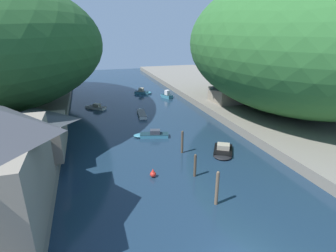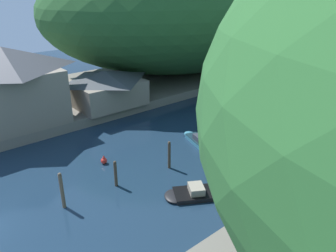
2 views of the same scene
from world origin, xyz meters
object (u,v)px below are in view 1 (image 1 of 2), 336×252
object	(u,v)px
boat_near_quay	(95,107)
person_on_quay	(28,222)
right_bank_cottage	(228,91)
person_by_boathouse	(54,138)
channel_buoy_near	(153,174)
boat_mid_channel	(151,135)
boathouse_shed	(26,131)
boat_small_dinghy	(141,113)
boat_moored_right	(166,95)
boat_far_upstream	(143,92)
boat_red_skiff	(223,151)

from	to	relation	value
boat_near_quay	person_on_quay	distance (m)	34.87
right_bank_cottage	boat_near_quay	bearing A→B (deg)	163.94
person_on_quay	person_by_boathouse	size ratio (longest dim) A/B	1.00
channel_buoy_near	person_by_boathouse	xyz separation A→B (m)	(-9.93, 8.63, 1.83)
right_bank_cottage	boat_mid_channel	bearing A→B (deg)	-150.13
boathouse_shed	boat_small_dinghy	world-z (taller)	boathouse_shed
boathouse_shed	boat_moored_right	size ratio (longest dim) A/B	2.65
person_on_quay	person_by_boathouse	distance (m)	15.27
boat_far_upstream	person_by_boathouse	distance (m)	33.55
boat_far_upstream	person_by_boathouse	bearing A→B (deg)	-8.83
boathouse_shed	boat_red_skiff	xyz separation A→B (m)	(22.05, -4.92, -3.30)
boat_far_upstream	boathouse_shed	bearing A→B (deg)	-11.69
right_bank_cottage	boat_small_dinghy	size ratio (longest dim) A/B	1.05
boathouse_shed	boat_near_quay	distance (m)	21.79
boathouse_shed	right_bank_cottage	distance (m)	35.03
right_bank_cottage	boat_mid_channel	size ratio (longest dim) A/B	1.20
channel_buoy_near	boat_near_quay	bearing A→B (deg)	99.22
channel_buoy_near	person_on_quay	xyz separation A→B (m)	(-10.15, -6.64, 1.83)
boat_far_upstream	boat_mid_channel	size ratio (longest dim) A/B	0.85
boat_near_quay	boat_mid_channel	size ratio (longest dim) A/B	0.84
right_bank_cottage	boat_moored_right	size ratio (longest dim) A/B	1.67
boathouse_shed	person_by_boathouse	xyz separation A→B (m)	(2.60, 0.89, -1.41)
right_bank_cottage	boat_moored_right	distance (m)	14.72
boat_near_quay	boathouse_shed	bearing A→B (deg)	-160.99
boat_mid_channel	boat_small_dinghy	bearing A→B (deg)	11.25
boat_far_upstream	person_by_boathouse	size ratio (longest dim) A/B	2.57
boat_mid_channel	person_on_quay	xyz separation A→B (m)	(-12.54, -17.17, 1.86)
boat_moored_right	boathouse_shed	bearing A→B (deg)	-156.55
boat_near_quay	boat_red_skiff	bearing A→B (deg)	-109.73
boat_red_skiff	boat_mid_channel	bearing A→B (deg)	-16.62
person_on_quay	right_bank_cottage	bearing A→B (deg)	-66.24
boat_near_quay	boat_small_dinghy	bearing A→B (deg)	-88.41
person_on_quay	person_by_boathouse	xyz separation A→B (m)	(0.22, 15.26, 0.00)
boat_far_upstream	boat_mid_channel	xyz separation A→B (m)	(-4.77, -26.91, -0.09)
boat_mid_channel	channel_buoy_near	distance (m)	10.80
boathouse_shed	right_bank_cottage	size ratio (longest dim) A/B	1.59
right_bank_cottage	boat_red_skiff	bearing A→B (deg)	-120.48
boat_small_dinghy	boat_moored_right	world-z (taller)	boat_moored_right
boat_moored_right	person_on_quay	xyz separation A→B (m)	(-21.39, -38.77, 1.66)
boat_near_quay	person_by_boathouse	distance (m)	19.94
boathouse_shed	boat_moored_right	xyz separation A→B (m)	(23.76, 24.40, -3.07)
boat_far_upstream	boat_small_dinghy	bearing A→B (deg)	8.25
boathouse_shed	person_on_quay	bearing A→B (deg)	-80.62
person_on_quay	boat_moored_right	bearing A→B (deg)	-47.25
right_bank_cottage	person_by_boathouse	bearing A→B (deg)	-158.11
channel_buoy_near	person_by_boathouse	bearing A→B (deg)	139.01
right_bank_cottage	boat_moored_right	xyz separation A→B (m)	(-8.80, 11.47, -2.78)
right_bank_cottage	person_on_quay	xyz separation A→B (m)	(-30.18, -27.30, -1.12)
boat_near_quay	boat_moored_right	size ratio (longest dim) A/B	1.16
boat_small_dinghy	person_on_quay	bearing A→B (deg)	-110.45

